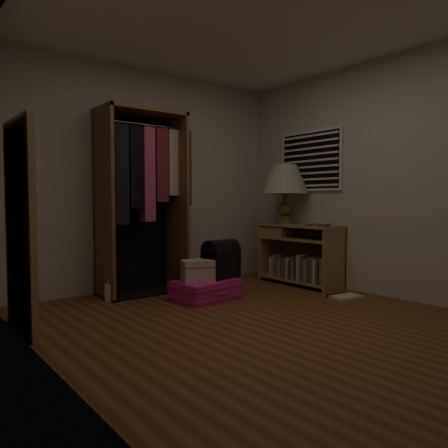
{
  "coord_description": "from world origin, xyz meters",
  "views": [
    {
      "loc": [
        -2.55,
        -2.7,
        1.05
      ],
      "look_at": [
        0.3,
        0.95,
        0.8
      ],
      "focal_mm": 35.0,
      "sensor_mm": 36.0,
      "label": 1
    }
  ],
  "objects_px": {
    "black_bag": "(221,258)",
    "floor_mirror": "(20,226)",
    "console_bookshelf": "(298,253)",
    "white_jug": "(110,292)",
    "pink_suitcase": "(206,290)",
    "open_wardrobe": "(144,186)",
    "train_case": "(198,270)",
    "table_lamp": "(285,181)"
  },
  "relations": [
    {
      "from": "pink_suitcase",
      "to": "black_bag",
      "type": "bearing_deg",
      "value": 1.64
    },
    {
      "from": "open_wardrobe",
      "to": "black_bag",
      "type": "distance_m",
      "value": 1.2
    },
    {
      "from": "console_bookshelf",
      "to": "table_lamp",
      "type": "xyz_separation_m",
      "value": [
        0.0,
        0.23,
        0.91
      ]
    },
    {
      "from": "white_jug",
      "to": "train_case",
      "type": "bearing_deg",
      "value": -37.53
    },
    {
      "from": "console_bookshelf",
      "to": "open_wardrobe",
      "type": "height_order",
      "value": "open_wardrobe"
    },
    {
      "from": "floor_mirror",
      "to": "train_case",
      "type": "xyz_separation_m",
      "value": [
        1.73,
        0.04,
        -0.53
      ]
    },
    {
      "from": "train_case",
      "to": "table_lamp",
      "type": "bearing_deg",
      "value": 27.27
    },
    {
      "from": "console_bookshelf",
      "to": "black_bag",
      "type": "distance_m",
      "value": 1.2
    },
    {
      "from": "console_bookshelf",
      "to": "train_case",
      "type": "bearing_deg",
      "value": 179.45
    },
    {
      "from": "open_wardrobe",
      "to": "table_lamp",
      "type": "xyz_separation_m",
      "value": [
        1.75,
        -0.51,
        0.09
      ]
    },
    {
      "from": "floor_mirror",
      "to": "white_jug",
      "type": "xyz_separation_m",
      "value": [
        1.0,
        0.6,
        -0.76
      ]
    },
    {
      "from": "console_bookshelf",
      "to": "white_jug",
      "type": "xyz_separation_m",
      "value": [
        -2.24,
        0.57,
        -0.3
      ]
    },
    {
      "from": "black_bag",
      "to": "floor_mirror",
      "type": "bearing_deg",
      "value": 172.61
    },
    {
      "from": "black_bag",
      "to": "table_lamp",
      "type": "xyz_separation_m",
      "value": [
        1.2,
        0.2,
        0.88
      ]
    },
    {
      "from": "pink_suitcase",
      "to": "white_jug",
      "type": "xyz_separation_m",
      "value": [
        -0.82,
        0.57,
        -0.01
      ]
    },
    {
      "from": "pink_suitcase",
      "to": "black_bag",
      "type": "height_order",
      "value": "black_bag"
    },
    {
      "from": "black_bag",
      "to": "white_jug",
      "type": "relative_size",
      "value": 1.94
    },
    {
      "from": "floor_mirror",
      "to": "table_lamp",
      "type": "relative_size",
      "value": 2.24
    },
    {
      "from": "open_wardrobe",
      "to": "black_bag",
      "type": "relative_size",
      "value": 4.89
    },
    {
      "from": "floor_mirror",
      "to": "pink_suitcase",
      "type": "height_order",
      "value": "floor_mirror"
    },
    {
      "from": "console_bookshelf",
      "to": "floor_mirror",
      "type": "height_order",
      "value": "floor_mirror"
    },
    {
      "from": "console_bookshelf",
      "to": "train_case",
      "type": "xyz_separation_m",
      "value": [
        -1.51,
        0.01,
        -0.08
      ]
    },
    {
      "from": "pink_suitcase",
      "to": "white_jug",
      "type": "relative_size",
      "value": 3.34
    },
    {
      "from": "train_case",
      "to": "black_bag",
      "type": "distance_m",
      "value": 0.33
    },
    {
      "from": "pink_suitcase",
      "to": "white_jug",
      "type": "distance_m",
      "value": 1.0
    },
    {
      "from": "console_bookshelf",
      "to": "white_jug",
      "type": "distance_m",
      "value": 2.33
    },
    {
      "from": "floor_mirror",
      "to": "train_case",
      "type": "height_order",
      "value": "floor_mirror"
    },
    {
      "from": "floor_mirror",
      "to": "train_case",
      "type": "relative_size",
      "value": 4.45
    },
    {
      "from": "white_jug",
      "to": "console_bookshelf",
      "type": "bearing_deg",
      "value": -14.34
    },
    {
      "from": "pink_suitcase",
      "to": "table_lamp",
      "type": "height_order",
      "value": "table_lamp"
    },
    {
      "from": "white_jug",
      "to": "open_wardrobe",
      "type": "bearing_deg",
      "value": 18.73
    },
    {
      "from": "train_case",
      "to": "white_jug",
      "type": "height_order",
      "value": "train_case"
    },
    {
      "from": "open_wardrobe",
      "to": "white_jug",
      "type": "distance_m",
      "value": 1.24
    },
    {
      "from": "open_wardrobe",
      "to": "black_bag",
      "type": "xyz_separation_m",
      "value": [
        0.55,
        -0.71,
        -0.8
      ]
    },
    {
      "from": "console_bookshelf",
      "to": "floor_mirror",
      "type": "distance_m",
      "value": 3.27
    },
    {
      "from": "table_lamp",
      "to": "white_jug",
      "type": "height_order",
      "value": "table_lamp"
    },
    {
      "from": "train_case",
      "to": "floor_mirror",
      "type": "bearing_deg",
      "value": -159.56
    },
    {
      "from": "train_case",
      "to": "white_jug",
      "type": "bearing_deg",
      "value": 161.53
    },
    {
      "from": "pink_suitcase",
      "to": "open_wardrobe",
      "type": "bearing_deg",
      "value": 107.85
    },
    {
      "from": "console_bookshelf",
      "to": "open_wardrobe",
      "type": "xyz_separation_m",
      "value": [
        -1.75,
        0.74,
        0.82
      ]
    },
    {
      "from": "floor_mirror",
      "to": "table_lamp",
      "type": "bearing_deg",
      "value": 4.6
    },
    {
      "from": "train_case",
      "to": "white_jug",
      "type": "relative_size",
      "value": 1.77
    }
  ]
}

